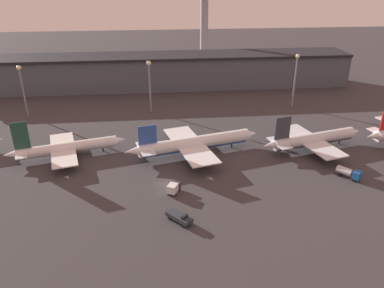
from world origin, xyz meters
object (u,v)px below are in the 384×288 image
airplane_1 (66,148)px  airplane_2 (194,143)px  control_tower (204,20)px  airplane_3 (313,139)px  service_vehicle_2 (179,217)px  service_vehicle_3 (174,188)px  service_vehicle_4 (349,172)px

airplane_1 → airplane_2: bearing=-17.2°
control_tower → airplane_2: bearing=-99.1°
airplane_3 → service_vehicle_2: airplane_3 is taller
airplane_3 → airplane_2: bearing=165.1°
airplane_1 → airplane_2: (41.18, -2.06, 0.60)m
airplane_2 → airplane_1: bearing=162.8°
airplane_1 → airplane_3: bearing=-16.0°
airplane_1 → control_tower: control_tower is taller
service_vehicle_2 → airplane_3: bearing=84.6°
service_vehicle_2 → airplane_2: bearing=126.0°
airplane_2 → control_tower: size_ratio=0.88×
service_vehicle_3 → control_tower: (25.10, 129.81, 28.04)m
airplane_2 → airplane_3: 40.02m
airplane_1 → service_vehicle_4: bearing=-29.1°
airplane_2 → service_vehicle_2: (-7.41, -36.03, -2.47)m
airplane_1 → service_vehicle_2: size_ratio=5.46×
service_vehicle_3 → service_vehicle_4: size_ratio=0.77×
airplane_3 → service_vehicle_2: size_ratio=5.58×
service_vehicle_2 → service_vehicle_4: (50.32, 15.84, 0.51)m
airplane_1 → airplane_3: size_ratio=0.98×
service_vehicle_4 → control_tower: 132.38m
airplane_3 → airplane_1: bearing=164.0°
airplane_3 → control_tower: control_tower is taller
airplane_3 → service_vehicle_2: 59.36m
airplane_1 → service_vehicle_2: bearing=-62.7°
service_vehicle_2 → service_vehicle_3: size_ratio=1.32×
airplane_2 → service_vehicle_2: 36.86m
airplane_2 → service_vehicle_4: (42.91, -20.19, -1.96)m
service_vehicle_3 → airplane_1: bearing=79.4°
service_vehicle_3 → airplane_2: bearing=7.6°
service_vehicle_3 → control_tower: 135.16m
airplane_1 → service_vehicle_3: (33.10, -25.28, -1.46)m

